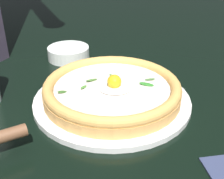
% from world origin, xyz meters
% --- Properties ---
extents(ground_plane, '(2.40, 2.40, 0.03)m').
position_xyz_m(ground_plane, '(0.00, 0.00, -0.01)').
color(ground_plane, black).
rests_on(ground_plane, ground).
extents(pizza_plate, '(0.35, 0.35, 0.01)m').
position_xyz_m(pizza_plate, '(0.03, 0.01, 0.01)').
color(pizza_plate, white).
rests_on(pizza_plate, ground).
extents(pizza, '(0.30, 0.30, 0.06)m').
position_xyz_m(pizza, '(0.03, 0.01, 0.03)').
color(pizza, '#E4A65A').
rests_on(pizza, pizza_plate).
extents(side_bowl, '(0.12, 0.12, 0.04)m').
position_xyz_m(side_bowl, '(0.12, 0.27, 0.02)').
color(side_bowl, white).
rests_on(side_bowl, ground).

